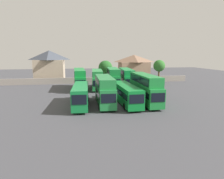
{
  "coord_description": "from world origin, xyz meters",
  "views": [
    {
      "loc": [
        -5.89,
        -32.28,
        8.64
      ],
      "look_at": [
        0.0,
        3.0,
        2.11
      ],
      "focal_mm": 31.02,
      "sensor_mm": 36.0,
      "label": 1
    }
  ],
  "objects_px": {
    "bus_5": "(80,78)",
    "bus_8": "(126,77)",
    "house_terrace_centre": "(134,67)",
    "bus_2": "(105,89)",
    "house_terrace_left": "(50,66)",
    "tree_behind_wall": "(159,66)",
    "bus_3": "(126,93)",
    "bus_4": "(145,87)",
    "bus_7": "(113,77)",
    "bus_6": "(97,78)",
    "bus_1": "(81,94)",
    "tree_left_of_lot": "(105,68)"
  },
  "relations": [
    {
      "from": "bus_5",
      "to": "bus_8",
      "type": "bearing_deg",
      "value": 88.18
    },
    {
      "from": "bus_8",
      "to": "house_terrace_centre",
      "type": "bearing_deg",
      "value": 163.23
    },
    {
      "from": "bus_2",
      "to": "house_terrace_left",
      "type": "bearing_deg",
      "value": -156.21
    },
    {
      "from": "tree_behind_wall",
      "to": "bus_5",
      "type": "bearing_deg",
      "value": -162.43
    },
    {
      "from": "bus_3",
      "to": "bus_4",
      "type": "height_order",
      "value": "bus_4"
    },
    {
      "from": "bus_4",
      "to": "bus_7",
      "type": "distance_m",
      "value": 15.75
    },
    {
      "from": "bus_4",
      "to": "bus_6",
      "type": "height_order",
      "value": "bus_4"
    },
    {
      "from": "bus_1",
      "to": "tree_left_of_lot",
      "type": "bearing_deg",
      "value": 167.27
    },
    {
      "from": "bus_5",
      "to": "tree_behind_wall",
      "type": "xyz_separation_m",
      "value": [
        24.06,
        7.62,
        2.29
      ]
    },
    {
      "from": "bus_7",
      "to": "bus_8",
      "type": "height_order",
      "value": "bus_7"
    },
    {
      "from": "bus_7",
      "to": "bus_8",
      "type": "distance_m",
      "value": 3.52
    },
    {
      "from": "bus_2",
      "to": "bus_7",
      "type": "xyz_separation_m",
      "value": [
        4.21,
        15.71,
        0.15
      ]
    },
    {
      "from": "bus_3",
      "to": "bus_4",
      "type": "bearing_deg",
      "value": 93.58
    },
    {
      "from": "bus_4",
      "to": "tree_behind_wall",
      "type": "xyz_separation_m",
      "value": [
        12.51,
        23.38,
        2.24
      ]
    },
    {
      "from": "bus_1",
      "to": "bus_3",
      "type": "bearing_deg",
      "value": 93.74
    },
    {
      "from": "bus_6",
      "to": "bus_5",
      "type": "bearing_deg",
      "value": -89.81
    },
    {
      "from": "house_terrace_centre",
      "to": "tree_behind_wall",
      "type": "xyz_separation_m",
      "value": [
        5.17,
        -9.83,
        0.79
      ]
    },
    {
      "from": "bus_1",
      "to": "bus_2",
      "type": "distance_m",
      "value": 4.13
    },
    {
      "from": "bus_1",
      "to": "bus_8",
      "type": "xyz_separation_m",
      "value": [
        11.77,
        16.19,
        0.77
      ]
    },
    {
      "from": "bus_7",
      "to": "tree_left_of_lot",
      "type": "height_order",
      "value": "tree_left_of_lot"
    },
    {
      "from": "bus_6",
      "to": "bus_8",
      "type": "bearing_deg",
      "value": 95.74
    },
    {
      "from": "bus_4",
      "to": "tree_left_of_lot",
      "type": "relative_size",
      "value": 1.77
    },
    {
      "from": "bus_5",
      "to": "house_terrace_centre",
      "type": "relative_size",
      "value": 1.12
    },
    {
      "from": "bus_5",
      "to": "bus_7",
      "type": "height_order",
      "value": "bus_7"
    },
    {
      "from": "bus_2",
      "to": "bus_8",
      "type": "bearing_deg",
      "value": 155.17
    },
    {
      "from": "bus_1",
      "to": "house_terrace_centre",
      "type": "bearing_deg",
      "value": 153.85
    },
    {
      "from": "bus_8",
      "to": "house_terrace_centre",
      "type": "xyz_separation_m",
      "value": [
        6.96,
        17.45,
        1.53
      ]
    },
    {
      "from": "bus_3",
      "to": "bus_7",
      "type": "relative_size",
      "value": 1.13
    },
    {
      "from": "bus_6",
      "to": "house_terrace_left",
      "type": "bearing_deg",
      "value": -136.08
    },
    {
      "from": "house_terrace_left",
      "to": "bus_7",
      "type": "bearing_deg",
      "value": -42.49
    },
    {
      "from": "bus_5",
      "to": "house_terrace_left",
      "type": "height_order",
      "value": "house_terrace_left"
    },
    {
      "from": "bus_6",
      "to": "house_terrace_left",
      "type": "height_order",
      "value": "house_terrace_left"
    },
    {
      "from": "bus_1",
      "to": "bus_5",
      "type": "xyz_separation_m",
      "value": [
        -0.17,
        16.19,
        0.8
      ]
    },
    {
      "from": "tree_left_of_lot",
      "to": "tree_behind_wall",
      "type": "height_order",
      "value": "tree_behind_wall"
    },
    {
      "from": "bus_1",
      "to": "bus_4",
      "type": "relative_size",
      "value": 0.92
    },
    {
      "from": "bus_8",
      "to": "tree_behind_wall",
      "type": "relative_size",
      "value": 1.73
    },
    {
      "from": "bus_1",
      "to": "bus_8",
      "type": "distance_m",
      "value": 20.03
    },
    {
      "from": "bus_8",
      "to": "bus_6",
      "type": "bearing_deg",
      "value": -83.0
    },
    {
      "from": "bus_2",
      "to": "bus_6",
      "type": "xyz_separation_m",
      "value": [
        0.16,
        15.77,
        -0.08
      ]
    },
    {
      "from": "bus_6",
      "to": "tree_behind_wall",
      "type": "relative_size",
      "value": 1.52
    },
    {
      "from": "bus_6",
      "to": "bus_8",
      "type": "xyz_separation_m",
      "value": [
        7.55,
        0.27,
        0.11
      ]
    },
    {
      "from": "bus_8",
      "to": "bus_4",
      "type": "bearing_deg",
      "value": 3.54
    },
    {
      "from": "bus_4",
      "to": "bus_8",
      "type": "height_order",
      "value": "bus_4"
    },
    {
      "from": "bus_8",
      "to": "house_terrace_left",
      "type": "xyz_separation_m",
      "value": [
        -21.24,
        15.92,
        2.24
      ]
    },
    {
      "from": "bus_1",
      "to": "bus_7",
      "type": "xyz_separation_m",
      "value": [
        8.27,
        15.86,
        0.89
      ]
    },
    {
      "from": "house_terrace_centre",
      "to": "bus_5",
      "type": "bearing_deg",
      "value": -137.28
    },
    {
      "from": "bus_4",
      "to": "house_terrace_left",
      "type": "bearing_deg",
      "value": -146.65
    },
    {
      "from": "bus_6",
      "to": "house_terrace_left",
      "type": "xyz_separation_m",
      "value": [
        -13.69,
        16.19,
        2.35
      ]
    },
    {
      "from": "bus_6",
      "to": "bus_3",
      "type": "bearing_deg",
      "value": 16.63
    },
    {
      "from": "house_terrace_centre",
      "to": "house_terrace_left",
      "type": "bearing_deg",
      "value": -176.9
    }
  ]
}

